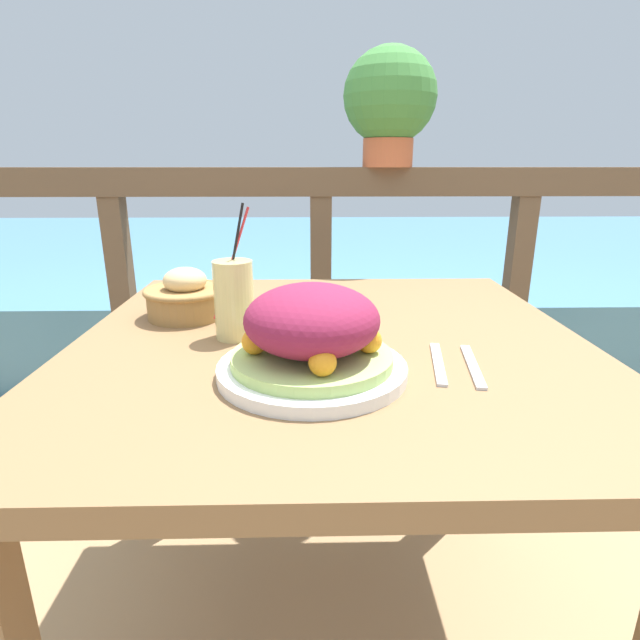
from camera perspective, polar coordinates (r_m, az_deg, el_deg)
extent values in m
plane|color=#A37F56|center=(1.41, 0.97, -32.14)|extent=(12.00, 12.00, 0.00)
cube|color=olive|center=(0.97, 1.20, -2.99)|extent=(0.97, 0.99, 0.04)
cube|color=olive|center=(1.58, -15.56, -10.30)|extent=(0.06, 0.06, 0.71)
cube|color=olive|center=(1.60, 16.09, -9.94)|extent=(0.06, 0.06, 0.71)
cube|color=brown|center=(1.68, 0.09, 15.54)|extent=(2.80, 0.08, 0.09)
cube|color=brown|center=(1.89, -21.05, -1.82)|extent=(0.07, 0.07, 0.97)
cube|color=brown|center=(1.78, 0.08, -1.79)|extent=(0.07, 0.07, 0.97)
cube|color=brown|center=(1.92, 20.87, -1.51)|extent=(0.07, 0.07, 0.97)
cube|color=teal|center=(4.27, -0.75, 5.98)|extent=(12.00, 4.00, 0.44)
cylinder|color=white|center=(0.79, -0.91, -5.64)|extent=(0.30, 0.30, 0.02)
cylinder|color=#A8C66B|center=(0.79, -0.92, -4.37)|extent=(0.25, 0.25, 0.02)
ellipsoid|color=maroon|center=(0.76, -0.94, 0.05)|extent=(0.21, 0.21, 0.11)
sphere|color=orange|center=(0.78, 5.63, -2.35)|extent=(0.04, 0.04, 0.04)
sphere|color=orange|center=(0.86, -1.47, -0.37)|extent=(0.04, 0.04, 0.04)
sphere|color=orange|center=(0.78, -7.50, -2.48)|extent=(0.04, 0.04, 0.04)
sphere|color=orange|center=(0.69, 0.29, -4.85)|extent=(0.04, 0.04, 0.04)
cylinder|color=#DBCC7F|center=(0.96, -9.75, 2.35)|extent=(0.07, 0.07, 0.15)
cylinder|color=black|center=(0.96, -9.93, 6.59)|extent=(0.05, 0.01, 0.22)
cylinder|color=red|center=(0.96, -10.12, 6.34)|extent=(0.08, 0.03, 0.21)
cylinder|color=olive|center=(1.12, -14.99, 1.94)|extent=(0.17, 0.17, 0.06)
torus|color=olive|center=(1.12, -15.10, 3.29)|extent=(0.18, 0.18, 0.01)
ellipsoid|color=#DBB77A|center=(1.11, -15.19, 4.41)|extent=(0.09, 0.09, 0.06)
cylinder|color=#B75B38|center=(1.70, 7.74, 18.40)|extent=(0.16, 0.16, 0.09)
sphere|color=#3D7A38|center=(1.71, 7.99, 24.01)|extent=(0.29, 0.29, 0.29)
cube|color=silver|center=(0.86, 13.35, -4.80)|extent=(0.05, 0.18, 0.00)
cube|color=silver|center=(0.86, 17.04, -5.01)|extent=(0.04, 0.18, 0.00)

